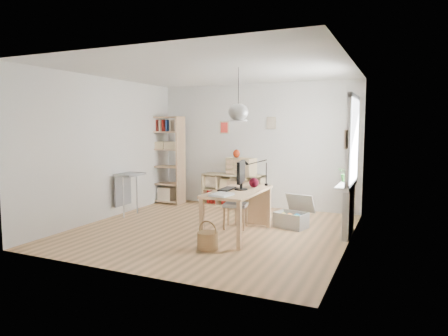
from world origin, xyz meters
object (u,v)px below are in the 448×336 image
at_px(tall_bookshelf, 166,156).
at_px(drawer_chest, 241,166).
at_px(desk, 238,196).
at_px(cube_shelf, 233,193).
at_px(monitor, 241,174).
at_px(chair, 236,202).
at_px(storage_chest, 293,217).

distance_m(tall_bookshelf, drawer_chest, 1.80).
relative_size(desk, cube_shelf, 1.07).
xyz_separation_m(tall_bookshelf, monitor, (2.61, -1.88, -0.07)).
height_order(tall_bookshelf, drawer_chest, tall_bookshelf).
xyz_separation_m(desk, drawer_chest, (-0.82, 2.19, 0.25)).
relative_size(cube_shelf, chair, 1.74).
height_order(desk, monitor, monitor).
bearing_deg(desk, chair, 115.20).
bearing_deg(chair, storage_chest, 13.77).
bearing_deg(storage_chest, monitor, -113.13).
distance_m(storage_chest, drawer_chest, 2.09).
height_order(cube_shelf, monitor, monitor).
relative_size(cube_shelf, tall_bookshelf, 0.70).
distance_m(cube_shelf, storage_chest, 2.16).
bearing_deg(storage_chest, tall_bookshelf, 177.19).
height_order(chair, monitor, monitor).
height_order(desk, cube_shelf, desk).
xyz_separation_m(cube_shelf, chair, (0.79, -1.74, 0.16)).
relative_size(cube_shelf, drawer_chest, 2.17).
bearing_deg(chair, monitor, -69.99).
bearing_deg(tall_bookshelf, chair, -31.81).
relative_size(tall_bookshelf, storage_chest, 2.79).
relative_size(desk, storage_chest, 2.09).
height_order(tall_bookshelf, monitor, tall_bookshelf).
relative_size(tall_bookshelf, monitor, 3.72).
bearing_deg(tall_bookshelf, desk, -37.01).
bearing_deg(desk, cube_shelf, 114.61).
relative_size(desk, chair, 1.87).
xyz_separation_m(cube_shelf, storage_chest, (1.70, -1.32, -0.11)).
distance_m(storage_chest, monitor, 1.35).
bearing_deg(monitor, drawer_chest, 99.58).
relative_size(storage_chest, drawer_chest, 1.11).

